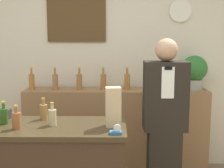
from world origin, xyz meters
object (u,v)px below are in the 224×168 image
at_px(shopkeeper, 165,123).
at_px(paper_bag, 113,107).
at_px(potted_plant, 194,71).
at_px(tape_dispenser, 116,131).

height_order(shopkeeper, paper_bag, shopkeeper).
bearing_deg(shopkeeper, potted_plant, 58.39).
xyz_separation_m(shopkeeper, paper_bag, (-0.49, -0.49, 0.28)).
xyz_separation_m(potted_plant, tape_dispenser, (-0.92, -1.42, -0.29)).
distance_m(shopkeeper, potted_plant, 0.96).
bearing_deg(potted_plant, paper_bag, -127.67).
distance_m(shopkeeper, paper_bag, 0.75).
bearing_deg(potted_plant, tape_dispenser, -123.02).
height_order(potted_plant, tape_dispenser, potted_plant).
bearing_deg(tape_dispenser, paper_bag, 97.11).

